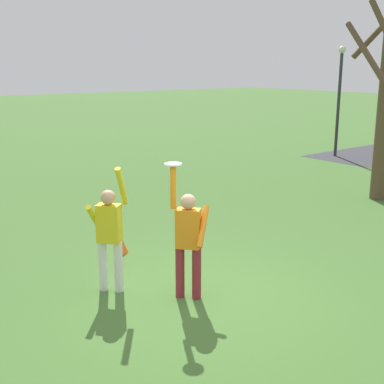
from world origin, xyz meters
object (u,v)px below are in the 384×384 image
person_catcher (188,237)px  lamppost_by_lot (339,91)px  field_cone_orange (121,245)px  frisbee_disc (173,164)px  person_defender (109,232)px

person_catcher → lamppost_by_lot: size_ratio=0.49×
field_cone_orange → person_catcher: bearing=-4.3°
frisbee_disc → field_cone_orange: 2.92m
person_defender → lamppost_by_lot: size_ratio=0.48×
person_catcher → field_cone_orange: 2.48m
person_catcher → lamppost_by_lot: (-6.54, 12.53, 1.60)m
lamppost_by_lot → field_cone_orange: bearing=-71.2°
person_catcher → lamppost_by_lot: 14.23m
field_cone_orange → person_defender: bearing=-35.7°
person_catcher → lamppost_by_lot: lamppost_by_lot is taller
person_defender → frisbee_disc: (0.79, 0.66, 1.11)m
person_defender → field_cone_orange: person_defender is taller
person_catcher → field_cone_orange: person_catcher is taller
lamppost_by_lot → field_cone_orange: size_ratio=13.31×
person_catcher → person_defender: (-0.96, -0.81, -0.00)m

